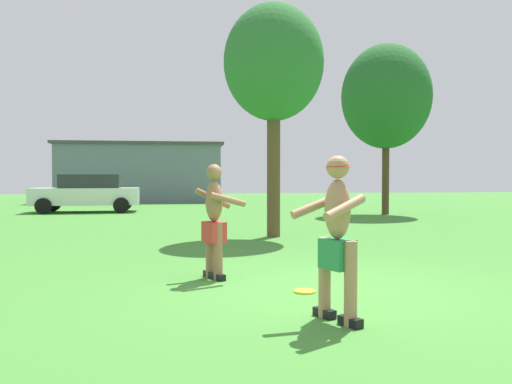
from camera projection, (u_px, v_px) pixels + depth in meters
ground_plane at (332, 291)px, 6.59m from camera, size 80.00×80.00×0.00m
player_near at (214, 219)px, 7.38m from camera, size 0.74×0.67×1.66m
player_in_green at (337, 231)px, 5.17m from camera, size 0.73×0.76×1.70m
frisbee at (305, 291)px, 6.52m from camera, size 0.28×0.28×0.03m
car_white_near_post at (87, 193)px, 21.48m from camera, size 4.37×2.16×1.58m
outbuilding_behind_lot at (143, 173)px, 32.12m from camera, size 9.71×6.80×3.51m
tree_left_field at (386, 97)px, 20.08m from camera, size 3.50×3.50×6.69m
tree_right_field at (274, 64)px, 12.50m from camera, size 2.45×2.45×5.71m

